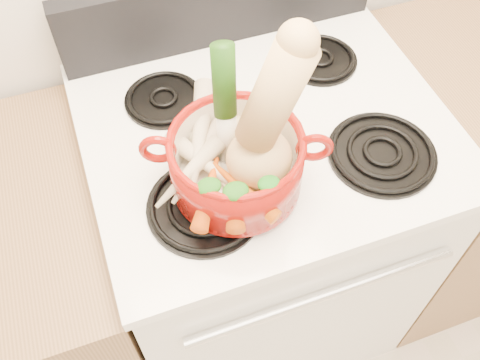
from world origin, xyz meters
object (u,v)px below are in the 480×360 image
object	(u,v)px
squash	(261,121)
dutch_oven	(236,163)
stove_body	(260,237)
leek	(226,106)

from	to	relation	value
squash	dutch_oven	bearing A→B (deg)	164.13
stove_body	dutch_oven	distance (m)	0.60
stove_body	dutch_oven	bearing A→B (deg)	-130.92
squash	leek	world-z (taller)	squash
stove_body	squash	xyz separation A→B (m)	(-0.08, -0.15, 0.69)
stove_body	leek	size ratio (longest dim) A/B	3.42
stove_body	dutch_oven	xyz separation A→B (m)	(-0.12, -0.14, 0.57)
leek	squash	bearing A→B (deg)	-51.05
dutch_oven	leek	size ratio (longest dim) A/B	0.92
leek	stove_body	bearing A→B (deg)	45.97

